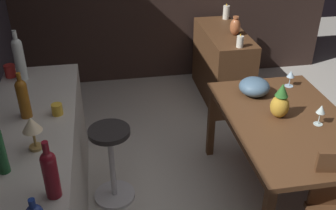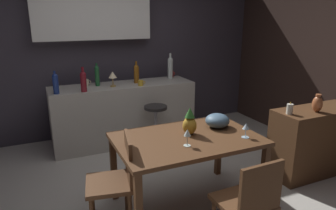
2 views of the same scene
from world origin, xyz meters
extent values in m
plane|color=#B7B2A8|center=(0.00, 0.00, 0.00)|extent=(9.00, 9.00, 0.00)
cube|color=#38333D|center=(0.00, 2.10, 1.30)|extent=(5.20, 0.10, 2.60)
cube|color=white|center=(-0.30, 1.98, 1.85)|extent=(1.70, 0.32, 0.64)
cube|color=#33231E|center=(2.55, 0.30, 1.30)|extent=(0.10, 4.40, 2.60)
cube|color=#56351E|center=(0.11, -0.32, 0.72)|extent=(1.39, 0.90, 0.04)
cube|color=#56351E|center=(-0.54, 0.08, 0.35)|extent=(0.06, 0.06, 0.70)
cube|color=#56351E|center=(0.75, 0.08, 0.35)|extent=(0.06, 0.06, 0.70)
cube|color=#56351E|center=(0.75, -0.72, 0.35)|extent=(0.06, 0.06, 0.70)
cube|color=#B2ADA3|center=(0.00, 1.54, 0.45)|extent=(2.10, 0.60, 0.90)
cube|color=#56351E|center=(1.84, -0.35, 0.41)|extent=(1.10, 0.44, 0.82)
cube|color=#56351E|center=(-0.69, -0.37, 0.45)|extent=(0.47, 0.47, 0.04)
cube|color=#56351E|center=(-0.51, -0.40, 0.67)|extent=(0.10, 0.38, 0.43)
cylinder|color=#56351E|center=(-0.82, -0.18, 0.22)|extent=(0.04, 0.04, 0.43)
cylinder|color=#56351E|center=(-0.50, -0.24, 0.22)|extent=(0.04, 0.04, 0.43)
cube|color=#56351E|center=(0.21, -1.09, 0.46)|extent=(0.41, 0.41, 0.04)
cube|color=#56351E|center=(0.21, -1.27, 0.67)|extent=(0.38, 0.04, 0.42)
cylinder|color=#262323|center=(0.31, 1.02, 0.65)|extent=(0.32, 0.32, 0.04)
cylinder|color=silver|center=(0.31, 1.02, 0.33)|extent=(0.04, 0.04, 0.63)
cylinder|color=silver|center=(0.31, 1.02, 0.01)|extent=(0.34, 0.34, 0.03)
cylinder|color=silver|center=(0.62, -0.55, 0.74)|extent=(0.07, 0.07, 0.00)
cylinder|color=silver|center=(0.62, -0.55, 0.79)|extent=(0.01, 0.01, 0.08)
cone|color=silver|center=(0.62, -0.55, 0.86)|extent=(0.07, 0.07, 0.06)
cylinder|color=silver|center=(0.01, -0.50, 0.74)|extent=(0.07, 0.07, 0.00)
cylinder|color=silver|center=(0.01, -0.50, 0.79)|extent=(0.01, 0.01, 0.09)
cone|color=silver|center=(0.01, -0.50, 0.87)|extent=(0.07, 0.07, 0.06)
ellipsoid|color=gold|center=(0.16, -0.26, 0.83)|extent=(0.14, 0.14, 0.18)
cone|color=#2D6B28|center=(0.16, -0.26, 0.97)|extent=(0.10, 0.10, 0.10)
ellipsoid|color=slate|center=(0.53, -0.20, 0.81)|extent=(0.25, 0.25, 0.15)
cylinder|color=maroon|center=(-0.59, 1.31, 1.02)|extent=(0.08, 0.08, 0.23)
sphere|color=maroon|center=(-0.59, 1.31, 1.13)|extent=(0.08, 0.08, 0.08)
cylinder|color=maroon|center=(-0.59, 1.31, 1.19)|extent=(0.03, 0.03, 0.08)
cylinder|color=#1E592D|center=(-0.36, 1.60, 1.03)|extent=(0.06, 0.06, 0.26)
sphere|color=#1E592D|center=(-0.36, 1.60, 1.16)|extent=(0.06, 0.06, 0.06)
cylinder|color=#1E592D|center=(-0.36, 1.60, 1.20)|extent=(0.03, 0.03, 0.05)
cylinder|color=#8C5114|center=(0.22, 1.55, 1.02)|extent=(0.08, 0.08, 0.24)
sphere|color=#8C5114|center=(0.22, 1.55, 1.14)|extent=(0.08, 0.08, 0.08)
cylinder|color=#8C5114|center=(0.22, 1.55, 1.19)|extent=(0.03, 0.03, 0.07)
cylinder|color=navy|center=(-0.94, 1.34, 1.01)|extent=(0.07, 0.07, 0.23)
sphere|color=navy|center=(-0.94, 1.34, 1.13)|extent=(0.07, 0.07, 0.07)
cylinder|color=navy|center=(-0.94, 1.34, 1.17)|extent=(0.03, 0.03, 0.05)
cylinder|color=silver|center=(0.83, 1.66, 1.05)|extent=(0.08, 0.08, 0.30)
sphere|color=silver|center=(0.83, 1.66, 1.20)|extent=(0.08, 0.08, 0.08)
cylinder|color=silver|center=(0.83, 1.66, 1.26)|extent=(0.03, 0.03, 0.08)
cylinder|color=gold|center=(0.21, 1.35, 0.94)|extent=(0.07, 0.07, 0.08)
torus|color=gold|center=(0.26, 1.35, 0.94)|extent=(0.05, 0.01, 0.05)
cylinder|color=beige|center=(-0.51, 1.67, 0.95)|extent=(0.09, 0.09, 0.09)
torus|color=beige|center=(-0.46, 1.67, 0.95)|extent=(0.05, 0.01, 0.05)
cylinder|color=red|center=(0.88, 1.76, 0.95)|extent=(0.09, 0.09, 0.10)
torus|color=red|center=(0.94, 1.76, 0.96)|extent=(0.05, 0.01, 0.05)
cylinder|color=#A58447|center=(-0.17, 1.45, 0.91)|extent=(0.08, 0.08, 0.02)
cylinder|color=#A58447|center=(-0.17, 1.45, 0.97)|extent=(0.02, 0.02, 0.11)
cone|color=beige|center=(-0.17, 1.45, 1.07)|extent=(0.12, 0.12, 0.09)
cylinder|color=white|center=(1.37, -0.36, 0.88)|extent=(0.07, 0.07, 0.12)
ellipsoid|color=yellow|center=(1.37, -0.36, 0.95)|extent=(0.01, 0.01, 0.03)
ellipsoid|color=#B26038|center=(1.71, -0.42, 0.91)|extent=(0.11, 0.11, 0.19)
cylinder|color=#B26038|center=(1.71, -0.42, 1.02)|extent=(0.06, 0.06, 0.02)
camera|label=1|loc=(-2.17, 1.00, 2.31)|focal=41.81mm
camera|label=2|loc=(-1.19, -2.76, 1.87)|focal=32.68mm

